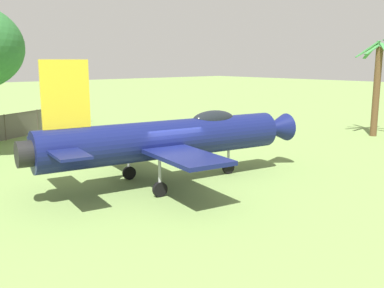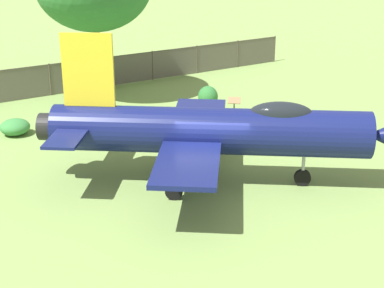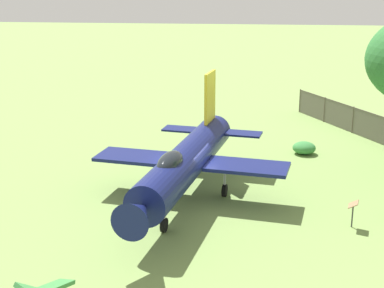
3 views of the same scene
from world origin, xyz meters
The scene contains 4 objects.
ground_plane centered at (0.00, 0.00, 0.00)m, with size 200.00×200.00×0.00m, color #75934C.
display_jet centered at (-0.36, 0.06, 2.02)m, with size 13.10×9.22×5.36m.
shrub_near_fence centered at (8.08, -5.91, 0.36)m, with size 1.31×1.34×0.72m.
info_plaque centered at (-1.97, -7.12, 0.85)m, with size 0.67×0.51×1.14m.
Camera 3 is at (-24.28, -2.99, 10.03)m, focal length 53.36 mm.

